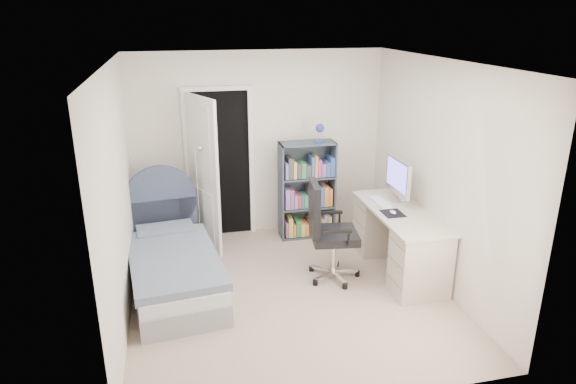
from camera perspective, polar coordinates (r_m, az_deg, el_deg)
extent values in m
cube|color=tan|center=(5.84, 0.13, -11.27)|extent=(3.40, 3.60, 0.05)
cube|color=white|center=(5.05, 0.15, 14.51)|extent=(3.40, 3.60, 0.05)
cube|color=silver|center=(7.03, -3.24, 5.31)|extent=(3.40, 0.05, 2.50)
cube|color=silver|center=(3.69, 6.61, -8.21)|extent=(3.40, 0.05, 2.50)
cube|color=silver|center=(5.22, -18.65, -0.72)|extent=(0.05, 3.60, 2.50)
cube|color=silver|center=(5.92, 16.63, 1.83)|extent=(0.05, 3.60, 2.50)
cube|color=black|center=(7.00, -7.60, 2.98)|extent=(0.80, 0.01, 2.00)
cube|color=white|center=(6.95, -11.11, 2.67)|extent=(0.06, 0.06, 2.00)
cube|color=white|center=(7.02, -4.09, 3.17)|extent=(0.06, 0.06, 2.00)
cube|color=white|center=(6.76, -7.97, 11.33)|extent=(0.92, 0.06, 0.06)
cube|color=white|center=(6.60, -9.40, 1.90)|extent=(0.34, 0.76, 2.00)
cube|color=gray|center=(5.95, -12.44, -9.55)|extent=(1.09, 1.95, 0.24)
cube|color=silver|center=(5.86, -12.57, -7.95)|extent=(1.07, 1.91, 0.15)
cube|color=slate|center=(5.73, -12.53, -7.36)|extent=(1.10, 1.68, 0.09)
cube|color=slate|center=(6.41, -13.44, -4.27)|extent=(0.70, 0.45, 0.11)
cube|color=#3C455E|center=(6.71, -13.70, -3.81)|extent=(0.89, 0.16, 0.75)
cylinder|color=#3C455E|center=(6.58, -13.95, -0.82)|extent=(0.89, 0.16, 0.89)
cylinder|color=tan|center=(6.87, -13.96, -4.37)|extent=(0.04, 0.04, 0.51)
cylinder|color=tan|center=(7.19, -13.94, -3.28)|extent=(0.04, 0.04, 0.51)
cylinder|color=tan|center=(6.86, -11.05, -4.16)|extent=(0.04, 0.04, 0.51)
cylinder|color=tan|center=(7.18, -11.17, -3.08)|extent=(0.04, 0.04, 0.51)
cube|color=tan|center=(6.93, -12.67, -1.88)|extent=(0.41, 0.41, 0.03)
cube|color=tan|center=(7.05, -12.48, -4.29)|extent=(0.37, 0.37, 0.02)
cube|color=#B24C33|center=(6.92, -13.11, -1.68)|extent=(0.16, 0.22, 0.03)
cube|color=#3F598C|center=(6.91, -13.13, -1.45)|extent=(0.15, 0.21, 0.03)
cube|color=#D8CC7F|center=(6.90, -13.15, -1.22)|extent=(0.14, 0.20, 0.03)
cylinder|color=silver|center=(6.89, -9.62, -6.20)|extent=(0.20, 0.20, 0.02)
cylinder|color=silver|center=(6.63, -9.95, -0.74)|extent=(0.02, 0.02, 1.40)
sphere|color=silver|center=(6.39, -9.73, 4.81)|extent=(0.08, 0.08, 0.08)
cube|color=#3C4852|center=(6.91, -0.80, 0.01)|extent=(0.02, 0.32, 1.33)
cube|color=#3C4852|center=(7.09, 4.93, 0.44)|extent=(0.02, 0.32, 1.33)
cube|color=#3C4852|center=(6.80, 2.17, 5.43)|extent=(0.74, 0.32, 0.02)
cube|color=#3C4852|center=(7.23, 2.04, -4.68)|extent=(0.74, 0.32, 0.02)
cube|color=#3C4852|center=(7.13, 1.79, 0.62)|extent=(0.74, 0.01, 1.33)
cube|color=#3C4852|center=(7.07, 2.08, -1.60)|extent=(0.70, 0.30, 0.02)
cube|color=#3C4852|center=(6.93, 2.12, 1.68)|extent=(0.70, 0.30, 0.02)
cylinder|color=#2634A5|center=(6.84, 3.47, 5.66)|extent=(0.13, 0.13, 0.02)
cylinder|color=silver|center=(6.82, 3.48, 6.36)|extent=(0.02, 0.02, 0.17)
sphere|color=#2634A5|center=(6.77, 3.58, 7.09)|extent=(0.12, 0.12, 0.12)
cube|color=#994C7F|center=(7.09, -0.27, -4.03)|extent=(0.04, 0.22, 0.21)
cube|color=#D8BF4C|center=(7.09, 0.15, -3.78)|extent=(0.06, 0.22, 0.27)
cube|color=orange|center=(7.12, 0.56, -4.08)|extent=(0.04, 0.22, 0.18)
cube|color=#337F4C|center=(7.12, 0.99, -3.86)|extent=(0.06, 0.22, 0.23)
cube|color=#D8BF4C|center=(7.15, 1.50, -3.99)|extent=(0.06, 0.22, 0.18)
cube|color=orange|center=(7.16, 1.94, -3.96)|extent=(0.04, 0.22, 0.18)
cube|color=#B23333|center=(7.16, 2.27, -3.80)|extent=(0.03, 0.22, 0.21)
cube|color=#D8BF4C|center=(7.17, 2.57, -3.59)|extent=(0.04, 0.22, 0.26)
cube|color=#335999|center=(7.18, 2.90, -3.58)|extent=(0.03, 0.22, 0.25)
cube|color=#335999|center=(7.20, 3.30, -3.81)|extent=(0.06, 0.22, 0.18)
cube|color=#D8BF4C|center=(7.21, 3.70, -3.64)|extent=(0.04, 0.22, 0.22)
cube|color=#7F72B2|center=(7.21, 4.08, -3.36)|extent=(0.05, 0.22, 0.28)
cube|color=#D8BF4C|center=(7.23, 4.47, -3.43)|extent=(0.04, 0.22, 0.25)
cube|color=#7F72B2|center=(6.93, -0.19, -0.64)|extent=(0.06, 0.22, 0.27)
cube|color=#994C7F|center=(6.94, 0.30, -0.63)|extent=(0.05, 0.22, 0.27)
cube|color=#7F72B2|center=(6.97, 0.73, -0.90)|extent=(0.05, 0.22, 0.19)
cube|color=#B23333|center=(6.98, 1.14, -0.89)|extent=(0.04, 0.22, 0.18)
cube|color=#335999|center=(6.99, 1.48, -0.85)|extent=(0.03, 0.22, 0.19)
cube|color=#337F4C|center=(7.00, 1.84, -0.85)|extent=(0.05, 0.22, 0.18)
cube|color=#3F3F3F|center=(7.00, 2.32, -0.40)|extent=(0.06, 0.22, 0.28)
cube|color=#7F72B2|center=(7.02, 2.73, -0.53)|extent=(0.03, 0.22, 0.24)
cube|color=#335999|center=(7.03, 3.13, -0.49)|extent=(0.06, 0.22, 0.24)
cube|color=#335999|center=(7.04, 3.61, -0.33)|extent=(0.05, 0.22, 0.28)
cube|color=orange|center=(7.06, 4.08, -0.29)|extent=(0.06, 0.22, 0.28)
cube|color=orange|center=(7.08, 4.53, -0.39)|extent=(0.05, 0.22, 0.24)
cube|color=#7F72B2|center=(6.80, -0.29, 2.48)|extent=(0.04, 0.22, 0.21)
cube|color=#3F3F3F|center=(6.81, 0.16, 2.77)|extent=(0.06, 0.22, 0.28)
cube|color=#D8BF4C|center=(6.83, 0.62, 2.59)|extent=(0.04, 0.22, 0.23)
cube|color=#3F3F3F|center=(6.84, 1.06, 2.53)|extent=(0.06, 0.22, 0.20)
cube|color=#337F4C|center=(6.86, 1.59, 2.56)|extent=(0.06, 0.22, 0.20)
cube|color=#3F3F3F|center=(6.88, 2.13, 2.48)|extent=(0.06, 0.22, 0.17)
cube|color=#335999|center=(6.88, 2.60, 2.92)|extent=(0.04, 0.22, 0.28)
cube|color=orange|center=(6.89, 2.96, 2.99)|extent=(0.04, 0.22, 0.29)
cube|color=#994C7F|center=(6.91, 3.33, 2.81)|extent=(0.04, 0.22, 0.24)
cube|color=#994C7F|center=(6.93, 3.77, 2.61)|extent=(0.06, 0.22, 0.18)
cube|color=#335999|center=(6.95, 4.26, 2.69)|extent=(0.06, 0.22, 0.19)
cube|color=#335999|center=(6.96, 4.76, 2.97)|extent=(0.06, 0.22, 0.25)
cube|color=beige|center=(6.10, 12.44, -2.21)|extent=(0.63, 1.58, 0.03)
cube|color=beige|center=(5.80, 14.49, -7.71)|extent=(0.58, 0.42, 0.74)
cube|color=beige|center=(6.72, 10.22, -3.57)|extent=(0.58, 0.42, 0.74)
cube|color=silver|center=(6.41, 12.13, -0.94)|extent=(0.17, 0.17, 0.01)
cube|color=silver|center=(6.38, 12.46, 0.10)|extent=(0.03, 0.06, 0.23)
cube|color=silver|center=(6.30, 12.15, 1.70)|extent=(0.05, 0.59, 0.42)
cube|color=#6F5EE4|center=(6.28, 11.95, 1.86)|extent=(0.00, 0.53, 0.34)
cube|color=white|center=(6.31, 10.22, -1.09)|extent=(0.14, 0.42, 0.02)
cube|color=black|center=(6.00, 11.57, -2.34)|extent=(0.23, 0.27, 0.00)
ellipsoid|color=white|center=(6.00, 11.58, -2.20)|extent=(0.06, 0.11, 0.03)
cube|color=silver|center=(6.15, 6.38, -8.78)|extent=(0.30, 0.08, 0.03)
cylinder|color=black|center=(6.19, 7.70, -8.96)|extent=(0.07, 0.07, 0.06)
cube|color=silver|center=(6.25, 5.23, -8.24)|extent=(0.17, 0.29, 0.03)
cylinder|color=black|center=(6.39, 5.41, -7.91)|extent=(0.07, 0.07, 0.06)
cube|color=silver|center=(6.18, 3.82, -8.54)|extent=(0.25, 0.24, 0.03)
cylinder|color=black|center=(6.25, 2.63, -8.49)|extent=(0.07, 0.07, 0.06)
cube|color=silver|center=(6.03, 4.07, -9.29)|extent=(0.29, 0.18, 0.03)
cylinder|color=black|center=(5.96, 3.05, -10.01)|extent=(0.07, 0.07, 0.06)
cube|color=silver|center=(6.01, 5.69, -9.45)|extent=(0.09, 0.30, 0.03)
cylinder|color=black|center=(5.92, 6.35, -10.33)|extent=(0.07, 0.07, 0.06)
cylinder|color=silver|center=(6.02, 5.10, -6.96)|extent=(0.06, 0.06, 0.45)
cube|color=black|center=(5.92, 5.17, -4.82)|extent=(0.58, 0.58, 0.10)
cube|color=black|center=(5.75, 2.96, -1.80)|extent=(0.14, 0.48, 0.59)
cube|color=black|center=(5.59, 5.49, -4.39)|extent=(0.32, 0.09, 0.03)
cube|color=black|center=(6.10, 4.58, -2.29)|extent=(0.32, 0.09, 0.03)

